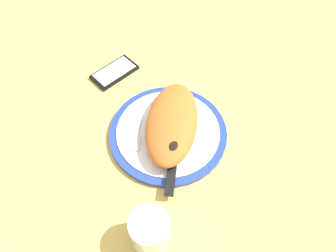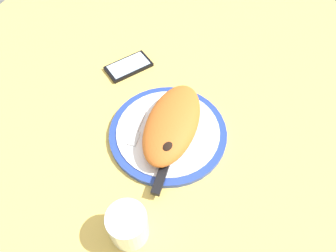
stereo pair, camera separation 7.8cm
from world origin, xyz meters
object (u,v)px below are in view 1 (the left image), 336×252
Objects in this scene: calzone at (172,123)px; plate at (168,133)px; water_glass at (150,231)px; fork at (138,129)px; knife at (173,164)px; smartphone at (115,72)px.

plate is at bearing -51.34° from calzone.
water_glass reaches higher than calzone.
knife is at bearing 56.02° from fork.
calzone is at bearing 128.66° from plate.
plate is 2.00× the size of smartphone.
fork is (2.23, -8.01, -2.58)cm from calzone.
plate is 3.41× the size of water_glass.
knife is (9.44, 2.68, -2.29)cm from calzone.
water_glass reaches higher than plate.
water_glass is (41.53, 23.28, 3.11)cm from smartphone.
fork is (1.58, -7.20, 1.04)cm from plate.
plate is 9.55cm from knife.
smartphone is at bearing -126.58° from calzone.
smartphone is (-24.99, -23.64, -1.55)cm from knife.
knife is 34.43cm from smartphone.
fork is 1.07× the size of smartphone.
calzone reaches higher than smartphone.
fork is 22.03cm from smartphone.
plate is 1.12× the size of calzone.
fork is 25.97cm from water_glass.
water_glass reaches higher than smartphone.
water_glass is at bearing 23.53° from fork.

